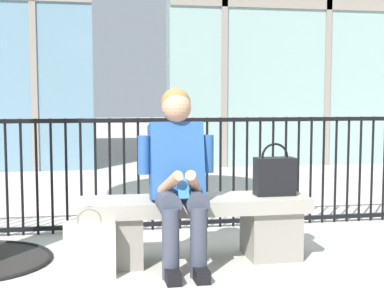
% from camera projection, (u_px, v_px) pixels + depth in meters
% --- Properties ---
extents(ground_plane, '(60.00, 60.00, 0.00)m').
position_uv_depth(ground_plane, '(195.00, 260.00, 4.02)').
color(ground_plane, '#B2ADA3').
extents(stone_bench, '(1.60, 0.44, 0.45)m').
position_uv_depth(stone_bench, '(195.00, 223.00, 4.00)').
color(stone_bench, gray).
rests_on(stone_bench, ground).
extents(seated_person_with_phone, '(0.52, 0.66, 1.21)m').
position_uv_depth(seated_person_with_phone, '(178.00, 172.00, 3.81)').
color(seated_person_with_phone, '#383D4C').
rests_on(seated_person_with_phone, ground).
extents(handbag_on_bench, '(0.28, 0.14, 0.38)m').
position_uv_depth(handbag_on_bench, '(275.00, 175.00, 4.06)').
color(handbag_on_bench, black).
rests_on(handbag_on_bench, stone_bench).
extents(shopping_bag, '(0.32, 0.14, 0.46)m').
position_uv_depth(shopping_bag, '(90.00, 249.00, 3.61)').
color(shopping_bag, beige).
rests_on(shopping_bag, ground).
extents(plaza_railing, '(8.12, 0.04, 0.97)m').
position_uv_depth(plaza_railing, '(173.00, 173.00, 4.95)').
color(plaza_railing, black).
rests_on(plaza_railing, ground).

